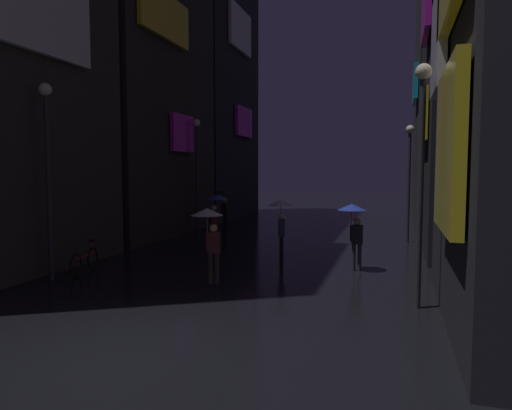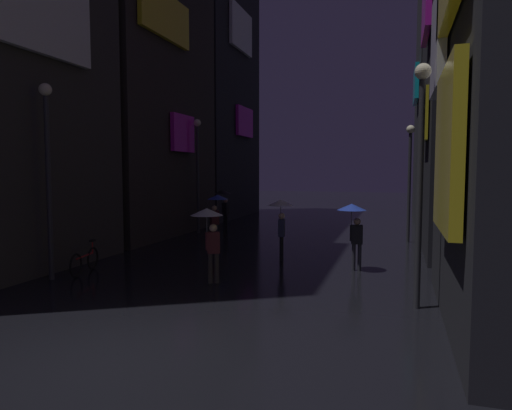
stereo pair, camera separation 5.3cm
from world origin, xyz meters
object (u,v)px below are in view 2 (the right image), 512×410
Objects in this scene: pedestrian_midstreet_left_clear at (281,213)px; pedestrian_near_crossing_clear at (209,224)px; pedestrian_midstreet_centre_blue at (217,205)px; streetlamp_left_near at (48,158)px; pedestrian_foreground_left_black at (224,198)px; streetlamp_right_near at (421,157)px; pedestrian_far_right_blue at (353,218)px; streetlamp_left_far at (198,163)px; bicycle_parked_at_storefront at (85,261)px; streetlamp_right_far at (410,169)px.

pedestrian_midstreet_left_clear is 1.00× the size of pedestrian_near_crossing_clear.
streetlamp_left_near reaches higher than pedestrian_midstreet_centre_blue.
pedestrian_foreground_left_black is (-4.86, 6.89, 0.00)m from pedestrian_midstreet_left_clear.
pedestrian_foreground_left_black is (-3.79, 10.82, 0.00)m from pedestrian_near_crossing_clear.
streetlamp_left_near is (-4.55, -0.92, 1.83)m from pedestrian_near_crossing_clear.
streetlamp_right_near reaches higher than pedestrian_near_crossing_clear.
pedestrian_far_right_blue is 0.37× the size of streetlamp_left_far.
streetlamp_right_near is (9.24, -11.50, 1.78)m from pedestrian_foreground_left_black.
pedestrian_far_right_blue is at bearing -37.92° from streetlamp_left_far.
bicycle_parked_at_storefront is 13.66m from streetlamp_right_far.
pedestrian_foreground_left_black is 9.49m from streetlamp_right_far.
bicycle_parked_at_storefront is (-0.36, -10.76, -1.28)m from pedestrian_foreground_left_black.
streetlamp_left_far is at bearing 92.47° from bicycle_parked_at_storefront.
pedestrian_far_right_blue is at bearing 116.75° from streetlamp_right_near.
streetlamp_left_far is (-5.62, 5.33, 1.86)m from pedestrian_midstreet_left_clear.
pedestrian_midstreet_centre_blue is 0.38× the size of streetlamp_right_near.
streetlamp_right_near is (5.45, -0.68, 1.78)m from pedestrian_near_crossing_clear.
pedestrian_midstreet_centre_blue reaches higher than bicycle_parked_at_storefront.
streetlamp_right_far is (9.24, -1.48, 1.55)m from pedestrian_foreground_left_black.
streetlamp_left_far is at bearing 116.21° from pedestrian_near_crossing_clear.
streetlamp_right_far is (-0.00, 10.02, -0.23)m from streetlamp_right_near.
pedestrian_midstreet_left_clear is at bearing 36.53° from bicycle_parked_at_storefront.
pedestrian_midstreet_centre_blue is 8.51m from streetlamp_right_far.
pedestrian_far_right_blue is 0.42× the size of streetlamp_right_far.
pedestrian_midstreet_left_clear is at bearing -43.48° from streetlamp_left_far.
pedestrian_far_right_blue is 1.00× the size of pedestrian_near_crossing_clear.
pedestrian_near_crossing_clear and pedestrian_foreground_left_black have the same top height.
streetlamp_left_far reaches higher than streetlamp_right_near.
streetlamp_left_far reaches higher than pedestrian_midstreet_left_clear.
streetlamp_left_far reaches higher than pedestrian_foreground_left_black.
pedestrian_far_right_blue is 8.41m from bicycle_parked_at_storefront.
bicycle_parked_at_storefront is at bearing -87.53° from streetlamp_left_far.
pedestrian_far_right_blue is 0.38× the size of streetlamp_left_near.
streetlamp_right_near is (4.38, -4.60, 1.78)m from pedestrian_midstreet_left_clear.
streetlamp_right_far is (10.00, 0.09, -0.31)m from streetlamp_left_far.
streetlamp_left_far reaches higher than streetlamp_right_far.
pedestrian_near_crossing_clear is 10.92m from streetlamp_right_far.
pedestrian_foreground_left_black is 1.18× the size of bicycle_parked_at_storefront.
streetlamp_right_far reaches higher than pedestrian_foreground_left_black.
pedestrian_near_crossing_clear and pedestrian_midstreet_centre_blue have the same top height.
streetlamp_right_near is (1.78, -3.53, 1.78)m from pedestrian_far_right_blue.
streetlamp_right_far is at bearing 44.04° from bicycle_parked_at_storefront.
pedestrian_midstreet_left_clear is at bearing -128.95° from streetlamp_right_far.
pedestrian_near_crossing_clear is 11.46m from pedestrian_foreground_left_black.
pedestrian_midstreet_centre_blue is 4.06m from streetlamp_left_far.
streetlamp_left_near is at bearing -139.29° from pedestrian_midstreet_left_clear.
streetlamp_right_near is at bearing -51.21° from pedestrian_foreground_left_black.
pedestrian_far_right_blue and pedestrian_near_crossing_clear have the same top height.
bicycle_parked_at_storefront is (-5.22, -3.87, -1.28)m from pedestrian_midstreet_left_clear.
streetlamp_right_far is at bearing 74.68° from pedestrian_far_right_blue.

